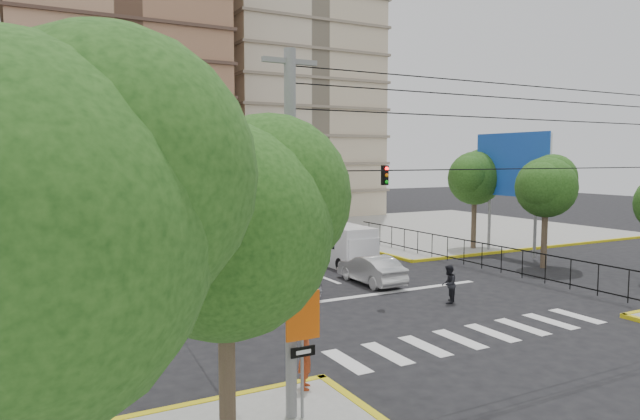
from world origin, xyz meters
TOP-DOWN VIEW (x-y plane):
  - ground at (0.00, 0.00)m, footprint 160.00×160.00m
  - sidewalk_ne at (20.00, 20.00)m, footprint 26.00×26.00m
  - crosswalk_stripes at (0.00, -6.00)m, footprint 12.00×2.40m
  - stop_line at (0.00, 1.20)m, footprint 13.00×0.40m
  - tower_beige at (14.00, 40.00)m, footprint 17.00×16.00m
  - park_fence at (9.00, 4.50)m, footprint 0.10×22.50m
  - billboard at (14.45, 6.00)m, footprint 0.36×6.20m
  - tree_sw_near at (-10.90, -9.99)m, footprint 5.63×4.60m
  - tree_sw_far at (-14.89, -13.99)m, footprint 5.88×4.80m
  - tree_park_a at (13.08, 2.01)m, footprint 4.41×3.60m
  - tree_park_c at (14.09, 9.01)m, footprint 4.65×3.80m
  - tree_tudor at (-11.90, 16.01)m, footprint 5.39×4.40m
  - traffic_light_nw at (-7.80, 7.80)m, footprint 0.28×0.22m
  - traffic_light_hanging at (0.00, -2.04)m, footprint 18.00×9.12m
  - utility_pole_sw at (-9.00, -9.00)m, footprint 1.40×0.28m
  - district_sign at (-8.80, -9.24)m, footprint 0.90×0.12m
  - van_right_lane at (2.83, 8.47)m, footprint 2.30×5.53m
  - van_left_lane at (-2.81, 19.90)m, footprint 2.17×4.66m
  - car_silver_front_left at (-3.14, 3.32)m, footprint 2.06×4.42m
  - car_white_front_right at (1.48, 3.30)m, footprint 1.67×4.61m
  - car_grey_mid_left at (-1.40, 8.61)m, footprint 2.27×4.49m
  - car_silver_rear_left at (-3.02, 15.13)m, footprint 2.08×4.69m
  - car_darkgrey_mid_right at (2.05, 14.09)m, footprint 2.30×4.47m
  - car_white_rear_right at (1.97, 20.39)m, footprint 2.10×4.79m
  - pedestrian_sw_corner at (-7.89, -7.61)m, footprint 0.68×0.77m
  - pedestrian_crosswalk at (2.34, -1.77)m, footprint 1.08×1.04m

SIDE VIEW (x-z plane):
  - ground at x=0.00m, z-range 0.00..0.00m
  - park_fence at x=9.00m, z-range -0.83..0.83m
  - crosswalk_stripes at x=0.00m, z-range 0.00..0.01m
  - stop_line at x=0.00m, z-range 0.00..0.01m
  - sidewalk_ne at x=20.00m, z-range 0.00..0.15m
  - car_grey_mid_left at x=-1.40m, z-range 0.00..1.22m
  - car_silver_rear_left at x=-3.02m, z-range 0.00..1.34m
  - car_darkgrey_mid_right at x=2.05m, z-range 0.00..1.46m
  - car_silver_front_left at x=-3.14m, z-range 0.00..1.46m
  - car_white_front_right at x=1.48m, z-range 0.00..1.51m
  - car_white_rear_right at x=1.97m, z-range 0.00..1.53m
  - pedestrian_crosswalk at x=2.34m, z-range 0.00..1.75m
  - van_left_lane at x=-2.81m, z-range -0.03..2.01m
  - pedestrian_sw_corner at x=-7.89m, z-range 0.15..1.93m
  - van_right_lane at x=2.83m, z-range -0.03..2.44m
  - district_sign at x=-8.80m, z-range 0.85..4.05m
  - traffic_light_nw at x=-7.80m, z-range 0.91..5.31m
  - utility_pole_sw at x=-9.00m, z-range 0.27..9.27m
  - tree_park_a at x=13.08m, z-range 1.60..8.42m
  - tree_tudor at x=-11.90m, z-range 1.50..8.93m
  - tree_sw_near at x=-10.90m, z-range 1.48..9.06m
  - tree_park_c at x=14.09m, z-range 1.71..8.96m
  - tree_sw_far at x=-14.89m, z-range 1.73..10.01m
  - traffic_light_hanging at x=0.00m, z-range 5.44..6.36m
  - billboard at x=14.45m, z-range 1.95..10.05m
  - tower_beige at x=14.00m, z-range 0.00..48.00m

